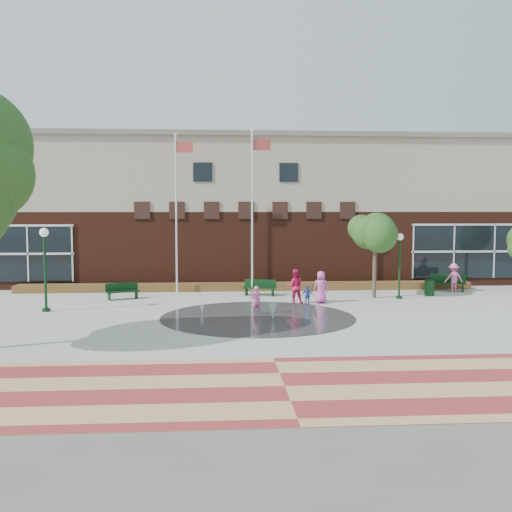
{
  "coord_description": "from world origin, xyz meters",
  "views": [
    {
      "loc": [
        -1.83,
        -22.46,
        4.75
      ],
      "look_at": [
        0.0,
        4.0,
        2.6
      ],
      "focal_mm": 42.0,
      "sensor_mm": 36.0,
      "label": 1
    }
  ],
  "objects": [
    {
      "name": "trash_can",
      "position": [
        9.67,
        8.68,
        0.46
      ],
      "size": [
        0.55,
        0.55,
        0.91
      ],
      "color": "black",
      "rests_on": "ground"
    },
    {
      "name": "water_jet_b",
      "position": [
        -2.41,
        4.04,
        0.0
      ],
      "size": [
        0.19,
        0.19,
        0.43
      ],
      "primitive_type": "cone",
      "rotation": [
        3.14,
        0.0,
        0.0
      ],
      "color": "white",
      "rests_on": "ground"
    },
    {
      "name": "child_blue",
      "position": [
        2.66,
        6.11,
        0.49
      ],
      "size": [
        0.62,
        0.49,
        0.98
      ],
      "primitive_type": "imported",
      "rotation": [
        0.0,
        0.0,
        2.63
      ],
      "color": "#2340AC",
      "rests_on": "ground"
    },
    {
      "name": "ground",
      "position": [
        0.0,
        0.0,
        0.0
      ],
      "size": [
        120.0,
        120.0,
        0.0
      ],
      "primitive_type": "plane",
      "color": "#666056",
      "rests_on": "ground"
    },
    {
      "name": "bench_mid",
      "position": [
        0.57,
        9.41,
        0.28
      ],
      "size": [
        1.81,
        0.98,
        0.88
      ],
      "rotation": [
        0.0,
        0.0,
        -0.3
      ],
      "color": "black",
      "rests_on": "ground"
    },
    {
      "name": "adult_pink",
      "position": [
        3.43,
        6.73,
        0.81
      ],
      "size": [
        0.8,
        0.54,
        1.61
      ],
      "primitive_type": "imported",
      "rotation": [
        0.0,
        0.0,
        3.17
      ],
      "color": "#E151B2",
      "rests_on": "ground"
    },
    {
      "name": "adult_red",
      "position": [
        2.11,
        6.66,
        0.86
      ],
      "size": [
        0.86,
        0.68,
        1.72
      ],
      "primitive_type": "imported",
      "rotation": [
        0.0,
        0.0,
        3.11
      ],
      "color": "#D3194B",
      "rests_on": "ground"
    },
    {
      "name": "flower_bed",
      "position": [
        0.0,
        11.6,
        0.0
      ],
      "size": [
        26.0,
        1.2,
        0.4
      ],
      "primitive_type": "cube",
      "color": "#A02C1E",
      "rests_on": "ground"
    },
    {
      "name": "splash_pad",
      "position": [
        0.0,
        3.0,
        0.0
      ],
      "size": [
        8.4,
        8.4,
        0.01
      ],
      "primitive_type": "cylinder",
      "color": "#383A3D",
      "rests_on": "ground"
    },
    {
      "name": "child_splash",
      "position": [
        -0.02,
        3.71,
        0.65
      ],
      "size": [
        0.56,
        0.48,
        1.3
      ],
      "primitive_type": "imported",
      "rotation": [
        0.0,
        0.0,
        3.57
      ],
      "color": "#E65697",
      "rests_on": "ground"
    },
    {
      "name": "paver_band",
      "position": [
        0.0,
        -7.0,
        0.0
      ],
      "size": [
        46.0,
        6.0,
        0.01
      ],
      "primitive_type": "cube",
      "color": "#9C2F2F",
      "rests_on": "ground"
    },
    {
      "name": "bench_left",
      "position": [
        -6.59,
        8.58,
        0.28
      ],
      "size": [
        1.75,
        1.13,
        0.86
      ],
      "rotation": [
        0.0,
        0.0,
        0.42
      ],
      "color": "black",
      "rests_on": "ground"
    },
    {
      "name": "person_bench",
      "position": [
        11.53,
        9.99,
        0.81
      ],
      "size": [
        1.06,
        0.61,
        1.63
      ],
      "primitive_type": "imported",
      "rotation": [
        0.0,
        0.0,
        3.15
      ],
      "color": "#E45F9B",
      "rests_on": "ground"
    },
    {
      "name": "flagpole_right",
      "position": [
        0.24,
        9.71,
        4.99
      ],
      "size": [
        1.09,
        0.25,
        8.94
      ],
      "rotation": [
        0.0,
        0.0,
        0.15
      ],
      "color": "white",
      "rests_on": "ground"
    },
    {
      "name": "lamp_left",
      "position": [
        -9.53,
        5.16,
        2.38
      ],
      "size": [
        0.41,
        0.41,
        3.83
      ],
      "color": "black",
      "rests_on": "ground"
    },
    {
      "name": "water_jet_a",
      "position": [
        0.59,
        2.34,
        0.0
      ],
      "size": [
        0.36,
        0.36,
        0.71
      ],
      "primitive_type": "cone",
      "rotation": [
        3.14,
        0.0,
        0.0
      ],
      "color": "white",
      "rests_on": "ground"
    },
    {
      "name": "flagpole_left",
      "position": [
        -3.88,
        10.6,
        4.9
      ],
      "size": [
        1.04,
        0.17,
        8.8
      ],
      "rotation": [
        0.0,
        0.0,
        -0.01
      ],
      "color": "white",
      "rests_on": "ground"
    },
    {
      "name": "library_building",
      "position": [
        0.0,
        17.48,
        4.64
      ],
      "size": [
        44.4,
        10.4,
        9.2
      ],
      "color": "#482015",
      "rests_on": "ground"
    },
    {
      "name": "lamp_right",
      "position": [
        7.74,
        7.84,
        2.13
      ],
      "size": [
        0.36,
        0.36,
        3.42
      ],
      "color": "black",
      "rests_on": "ground"
    },
    {
      "name": "tree_mid",
      "position": [
        6.51,
        8.17,
        3.5
      ],
      "size": [
        2.85,
        2.85,
        4.8
      ],
      "color": "#3F3028",
      "rests_on": "ground"
    },
    {
      "name": "bench_right",
      "position": [
        11.39,
        10.41,
        0.31
      ],
      "size": [
        2.0,
        1.15,
        0.97
      ],
      "rotation": [
        0.0,
        0.0,
        -0.34
      ],
      "color": "black",
      "rests_on": "ground"
    },
    {
      "name": "plaza_concrete",
      "position": [
        0.0,
        4.0,
        0.0
      ],
      "size": [
        46.0,
        18.0,
        0.01
      ],
      "primitive_type": "cube",
      "color": "#A8A8A0",
      "rests_on": "ground"
    }
  ]
}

